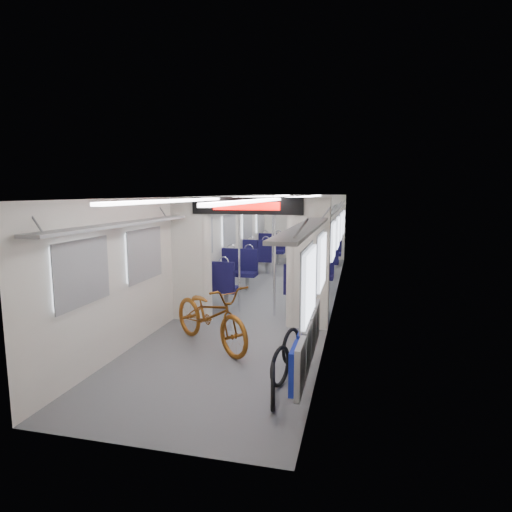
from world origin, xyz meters
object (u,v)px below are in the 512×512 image
(bike_hoop_b, at_px, (280,368))
(seat_bay_near_right, at_px, (311,277))
(bike_hoop_c, at_px, (291,348))
(flip_bench, at_px, (307,341))
(stanchion_far_left, at_px, (273,238))
(seat_bay_far_left, at_px, (265,251))
(bicycle, at_px, (210,315))
(stanchion_far_right, at_px, (294,240))
(stanchion_near_left, at_px, (239,255))
(seat_bay_near_left, at_px, (228,274))
(seat_bay_far_right, at_px, (325,253))
(stanchion_near_right, at_px, (275,258))
(bike_hoop_a, at_px, (273,389))

(bike_hoop_b, bearing_deg, seat_bay_near_right, 91.34)
(bike_hoop_c, bearing_deg, flip_bench, -65.43)
(flip_bench, bearing_deg, stanchion_far_left, 105.02)
(flip_bench, bearing_deg, seat_bay_far_left, 105.78)
(bicycle, distance_m, stanchion_far_right, 5.04)
(stanchion_near_left, relative_size, stanchion_far_left, 1.00)
(seat_bay_far_left, xyz_separation_m, stanchion_far_right, (1.22, -2.08, 0.60))
(seat_bay_near_left, distance_m, seat_bay_far_right, 4.44)
(seat_bay_far_right, height_order, stanchion_near_right, stanchion_near_right)
(flip_bench, height_order, bike_hoop_c, flip_bench)
(bike_hoop_b, distance_m, stanchion_near_right, 3.19)
(seat_bay_near_right, height_order, seat_bay_far_left, seat_bay_far_left)
(bicycle, distance_m, seat_bay_near_left, 3.10)
(bicycle, distance_m, stanchion_far_left, 5.38)
(seat_bay_far_right, bearing_deg, stanchion_near_left, -104.27)
(flip_bench, xyz_separation_m, stanchion_far_right, (-1.06, 6.02, 0.57))
(stanchion_near_right, bearing_deg, stanchion_near_left, 172.00)
(bicycle, height_order, seat_bay_near_left, seat_bay_near_left)
(seat_bay_near_right, xyz_separation_m, seat_bay_far_right, (-0.00, 3.87, 0.02))
(bike_hoop_a, relative_size, stanchion_far_right, 0.23)
(bike_hoop_c, height_order, seat_bay_far_right, seat_bay_far_right)
(bike_hoop_b, xyz_separation_m, seat_bay_far_right, (-0.10, 8.17, 0.32))
(stanchion_near_left, bearing_deg, stanchion_far_left, 90.06)
(stanchion_far_right, bearing_deg, seat_bay_near_left, -122.19)
(bike_hoop_b, bearing_deg, stanchion_far_left, 102.20)
(flip_bench, height_order, stanchion_near_right, stanchion_near_right)
(bike_hoop_b, height_order, seat_bay_near_right, seat_bay_near_right)
(stanchion_far_left, bearing_deg, bike_hoop_c, -76.12)
(bicycle, distance_m, seat_bay_far_left, 7.08)
(bicycle, relative_size, stanchion_near_right, 0.84)
(bike_hoop_b, distance_m, stanchion_far_left, 6.68)
(flip_bench, xyz_separation_m, seat_bay_near_right, (-0.42, 4.23, -0.05))
(stanchion_near_right, distance_m, stanchion_far_left, 3.56)
(stanchion_near_left, xyz_separation_m, stanchion_near_right, (0.73, -0.10, 0.00))
(bicycle, bearing_deg, bike_hoop_b, -93.09)
(bike_hoop_b, height_order, bike_hoop_c, bike_hoop_c)
(bike_hoop_b, relative_size, bike_hoop_c, 0.99)
(stanchion_far_left, bearing_deg, seat_bay_far_right, 52.78)
(bike_hoop_b, bearing_deg, seat_bay_far_right, 90.70)
(bicycle, height_order, seat_bay_far_right, seat_bay_far_right)
(bike_hoop_c, bearing_deg, bicycle, 163.10)
(stanchion_far_left, height_order, stanchion_far_right, same)
(seat_bay_near_right, relative_size, stanchion_near_left, 0.86)
(flip_bench, xyz_separation_m, stanchion_near_left, (-1.71, 3.02, 0.57))
(seat_bay_far_left, bearing_deg, bicycle, -84.62)
(stanchion_near_left, height_order, stanchion_far_right, same)
(bicycle, relative_size, seat_bay_far_right, 0.90)
(bike_hoop_a, bearing_deg, seat_bay_near_left, 112.82)
(bicycle, distance_m, seat_bay_far_right, 7.15)
(stanchion_near_left, xyz_separation_m, stanchion_far_right, (0.65, 3.01, 0.00))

